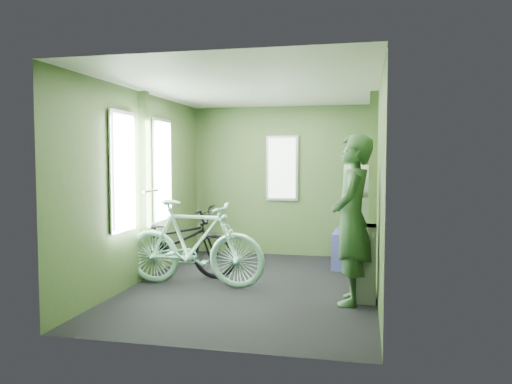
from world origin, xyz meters
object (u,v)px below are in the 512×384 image
bicycle_mint (194,287)px  passenger (352,219)px  waste_box (364,263)px  bench_seat (356,243)px  bicycle_black (173,276)px

bicycle_mint → passenger: bearing=-96.6°
passenger → waste_box: bearing=139.3°
waste_box → bench_seat: 1.80m
waste_box → bench_seat: bearing=93.6°
passenger → bench_seat: bearing=-175.5°
passenger → waste_box: passenger is taller
bench_seat → bicycle_black: bearing=-150.1°
bicycle_black → bench_seat: bearing=-59.3°
bicycle_black → passenger: 2.53m
bicycle_black → waste_box: 2.49m
passenger → bicycle_black: bearing=-103.3°
bicycle_mint → bench_seat: bearing=-45.8°
bicycle_black → waste_box: (2.38, -0.62, 0.40)m
bicycle_black → waste_box: waste_box is taller
bicycle_black → passenger: size_ratio=0.98×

